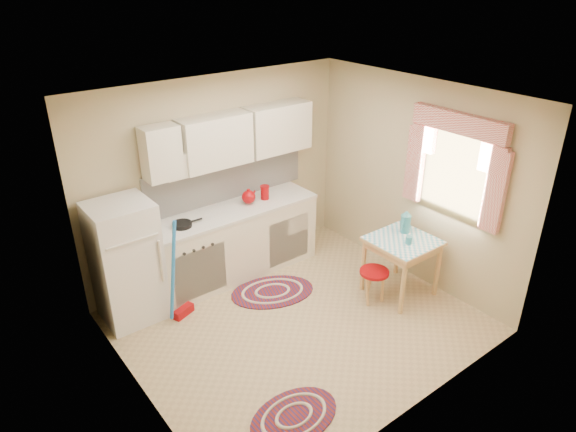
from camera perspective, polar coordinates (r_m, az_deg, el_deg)
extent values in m
plane|color=tan|center=(5.89, 1.10, -11.67)|extent=(3.60, 3.60, 0.00)
cube|color=silver|center=(4.79, 1.36, 12.72)|extent=(3.60, 3.20, 0.04)
cube|color=tan|center=(6.43, -7.78, 4.34)|extent=(3.60, 0.04, 2.50)
cube|color=tan|center=(4.27, 14.96, -8.41)|extent=(3.60, 0.04, 2.50)
cube|color=tan|center=(4.46, -17.24, -7.13)|extent=(0.04, 3.20, 2.50)
cube|color=tan|center=(6.41, 13.88, 3.72)|extent=(0.04, 3.20, 2.50)
cube|color=silver|center=(6.50, -6.74, 4.11)|extent=(2.25, 0.03, 0.55)
cube|color=beige|center=(6.18, -6.28, 8.65)|extent=(2.25, 0.33, 0.60)
cube|color=white|center=(5.99, 18.10, 4.68)|extent=(0.04, 0.85, 0.95)
cube|color=white|center=(5.87, -17.51, -4.94)|extent=(0.65, 0.60, 1.40)
cube|color=beige|center=(6.53, -6.18, -3.08)|extent=(2.25, 0.60, 0.88)
cube|color=silver|center=(6.32, -6.38, 0.57)|extent=(2.27, 0.62, 0.04)
cylinder|color=black|center=(5.98, -11.69, -0.94)|extent=(0.23, 0.23, 0.05)
cylinder|color=#96050A|center=(6.54, -2.60, 2.55)|extent=(0.14, 0.14, 0.16)
cube|color=tan|center=(6.32, 12.36, -5.49)|extent=(0.72, 0.72, 0.72)
cylinder|color=#96050A|center=(6.18, 9.44, -7.68)|extent=(0.46, 0.46, 0.42)
cylinder|color=teal|center=(6.05, 13.26, -2.64)|extent=(0.10, 0.10, 0.10)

